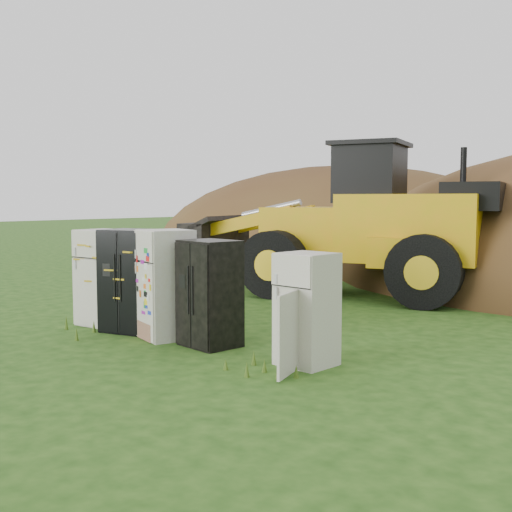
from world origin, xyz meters
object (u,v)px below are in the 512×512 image
(fridge_black_side, at_px, (132,281))
(wheel_loader, at_px, (332,219))
(fridge_leftmost, at_px, (103,277))
(fridge_sticker, at_px, (166,284))
(fridge_dark_mid, at_px, (210,293))
(fridge_open_door, at_px, (307,309))

(fridge_black_side, height_order, wheel_loader, wheel_loader)
(fridge_leftmost, height_order, fridge_sticker, fridge_sticker)
(fridge_leftmost, bearing_deg, fridge_dark_mid, -3.51)
(fridge_sticker, bearing_deg, fridge_open_door, 19.94)
(fridge_open_door, bearing_deg, wheel_loader, 124.41)
(fridge_black_side, height_order, fridge_sticker, fridge_sticker)
(fridge_black_side, bearing_deg, fridge_dark_mid, -12.91)
(fridge_black_side, distance_m, fridge_dark_mid, 1.95)
(fridge_leftmost, distance_m, fridge_open_door, 4.84)
(fridge_sticker, distance_m, fridge_open_door, 2.98)
(fridge_open_door, height_order, wheel_loader, wheel_loader)
(fridge_sticker, xyz_separation_m, fridge_dark_mid, (1.02, 0.05, -0.07))
(fridge_black_side, xyz_separation_m, wheel_loader, (0.29, 6.37, 0.99))
(wheel_loader, bearing_deg, fridge_leftmost, -114.88)
(fridge_leftmost, relative_size, fridge_sticker, 0.97)
(fridge_open_door, relative_size, wheel_loader, 0.21)
(fridge_black_side, relative_size, wheel_loader, 0.24)
(fridge_leftmost, distance_m, wheel_loader, 6.50)
(fridge_dark_mid, distance_m, wheel_loader, 6.63)
(fridge_dark_mid, bearing_deg, fridge_leftmost, -172.05)
(fridge_sticker, bearing_deg, wheel_loader, 114.66)
(wheel_loader, bearing_deg, fridge_open_door, -74.15)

